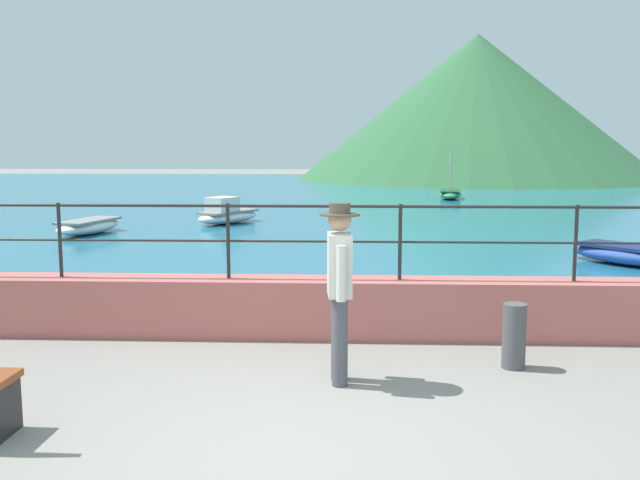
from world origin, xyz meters
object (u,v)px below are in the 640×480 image
boat_3 (450,194)px  boat_5 (227,214)px  person_walking (339,284)px  boat_1 (89,226)px  bollard (514,336)px  boat_2 (629,254)px

boat_3 → boat_5: 12.09m
person_walking → boat_1: size_ratio=0.71×
person_walking → bollard: bearing=16.5°
boat_3 → boat_5: (-7.60, -9.40, 0.07)m
person_walking → boat_3: bearing=79.5°
boat_2 → boat_3: 16.00m
person_walking → boat_2: size_ratio=0.75×
boat_1 → boat_3: size_ratio=1.02×
boat_2 → boat_3: boat_3 is taller
person_walking → boat_2: (5.30, 6.66, -0.72)m
bollard → boat_2: (3.51, 6.13, -0.08)m
boat_3 → boat_5: size_ratio=0.99×
bollard → boat_3: 22.22m
boat_1 → boat_2: bearing=-19.1°
person_walking → boat_2: bearing=51.5°
bollard → boat_3: boat_3 is taller
boat_5 → boat_3: bearing=51.0°
bollard → boat_5: (-5.20, 12.69, -0.01)m
boat_2 → boat_1: bearing=160.9°
boat_2 → boat_5: 10.91m
boat_1 → boat_5: boat_5 is taller
bollard → boat_3: bearing=83.8°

